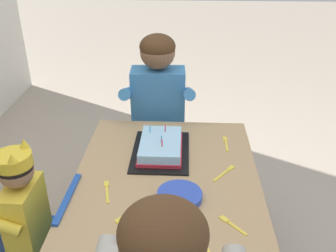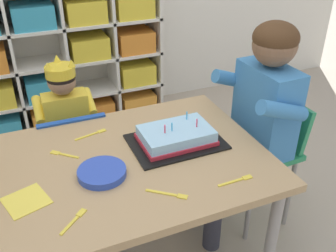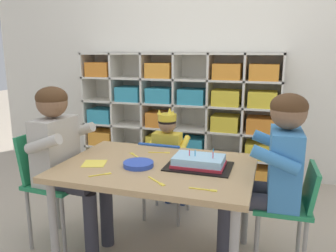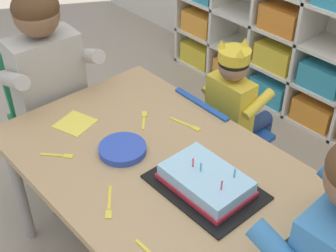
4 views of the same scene
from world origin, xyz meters
name	(u,v)px [view 1 (image 1 of 4)]	position (x,y,z in m)	size (l,w,h in m)	color
activity_table	(166,195)	(0.00, 0.00, 0.55)	(1.11, 0.78, 0.61)	tan
classroom_chair_blue	(46,241)	(-0.12, 0.50, 0.38)	(0.34, 0.36, 0.62)	#1E4CA8
child_with_crown	(15,213)	(-0.11, 0.60, 0.53)	(0.30, 0.31, 0.84)	yellow
classroom_chair_guest_side	(159,134)	(0.75, 0.08, 0.42)	(0.33, 0.32, 0.66)	#238451
guest_at_table_side	(158,108)	(0.65, 0.08, 0.65)	(0.44, 0.41, 1.05)	#3D7FBC
birthday_cake_on_tray	(161,147)	(0.24, 0.04, 0.64)	(0.37, 0.26, 0.10)	black
paper_plate_stack	(180,196)	(-0.09, -0.06, 0.62)	(0.18, 0.18, 0.03)	blue
paper_napkin_square	(189,251)	(-0.36, -0.09, 0.61)	(0.13, 0.13, 0.00)	#F4DB4C
fork_near_cake_tray	(231,224)	(-0.23, -0.25, 0.61)	(0.10, 0.09, 0.00)	yellow
fork_near_child_seat	(107,190)	(-0.06, 0.23, 0.61)	(0.14, 0.05, 0.00)	yellow
fork_at_table_front_edge	(226,143)	(0.34, -0.28, 0.61)	(0.14, 0.02, 0.00)	yellow
fork_by_napkin	(127,215)	(-0.20, 0.13, 0.61)	(0.10, 0.09, 0.00)	yellow
fork_scattered_mid_table	(225,172)	(0.09, -0.25, 0.61)	(0.12, 0.10, 0.00)	yellow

